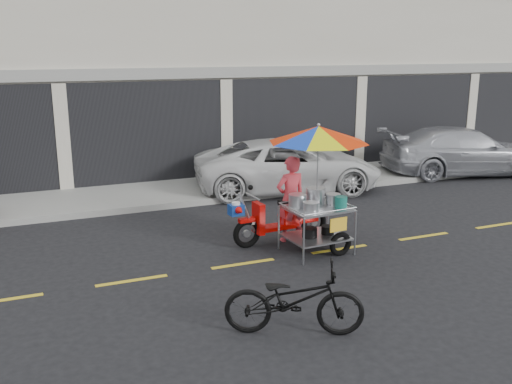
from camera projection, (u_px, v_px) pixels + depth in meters
name	position (u px, v px, depth m)	size (l,w,h in m)	color
ground	(339.00, 249.00, 11.02)	(90.00, 90.00, 0.00)	black
sidewalk	(239.00, 184.00, 15.93)	(45.00, 3.00, 0.15)	gray
shophouse_block	(261.00, 34.00, 20.49)	(36.00, 8.11, 10.40)	beige
centerline	(339.00, 249.00, 11.02)	(42.00, 0.10, 0.01)	gold
white_pickup	(288.00, 165.00, 15.35)	(2.31, 5.01, 1.39)	silver
silver_pickup	(463.00, 151.00, 17.31)	(2.02, 4.96, 1.44)	#AFB1B8
near_bicycle	(294.00, 300.00, 7.67)	(0.66, 1.89, 0.99)	black
food_vendor_rig	(307.00, 170.00, 10.78)	(2.54, 2.01, 2.46)	black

